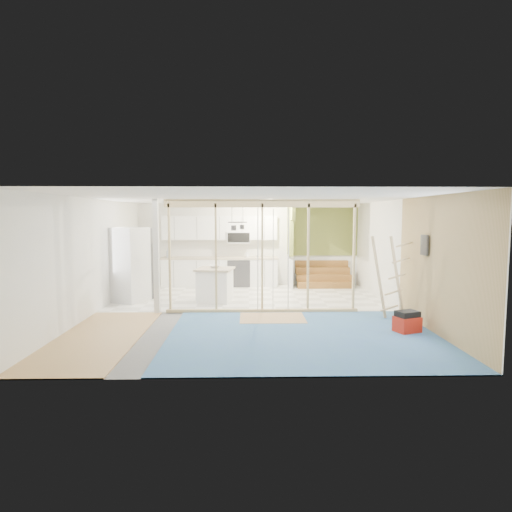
{
  "coord_description": "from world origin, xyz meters",
  "views": [
    {
      "loc": [
        -0.05,
        -9.67,
        2.21
      ],
      "look_at": [
        0.17,
        0.6,
        1.25
      ],
      "focal_mm": 30.0,
      "sensor_mm": 36.0,
      "label": 1
    }
  ],
  "objects_px": {
    "fridge": "(128,265)",
    "ladder": "(390,277)",
    "toolbox": "(407,322)",
    "island": "(215,285)"
  },
  "relations": [
    {
      "from": "fridge",
      "to": "toolbox",
      "type": "xyz_separation_m",
      "value": [
        6.1,
        -3.06,
        -0.76
      ]
    },
    {
      "from": "island",
      "to": "toolbox",
      "type": "bearing_deg",
      "value": -28.25
    },
    {
      "from": "toolbox",
      "to": "ladder",
      "type": "height_order",
      "value": "ladder"
    },
    {
      "from": "island",
      "to": "ladder",
      "type": "relative_size",
      "value": 0.58
    },
    {
      "from": "fridge",
      "to": "toolbox",
      "type": "bearing_deg",
      "value": -2.43
    },
    {
      "from": "fridge",
      "to": "ladder",
      "type": "bearing_deg",
      "value": 6.11
    },
    {
      "from": "ladder",
      "to": "toolbox",
      "type": "bearing_deg",
      "value": -108.52
    },
    {
      "from": "fridge",
      "to": "ladder",
      "type": "height_order",
      "value": "fridge"
    },
    {
      "from": "fridge",
      "to": "ladder",
      "type": "xyz_separation_m",
      "value": [
        6.11,
        -2.0,
        -0.05
      ]
    },
    {
      "from": "ladder",
      "to": "fridge",
      "type": "bearing_deg",
      "value": 144.16
    }
  ]
}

